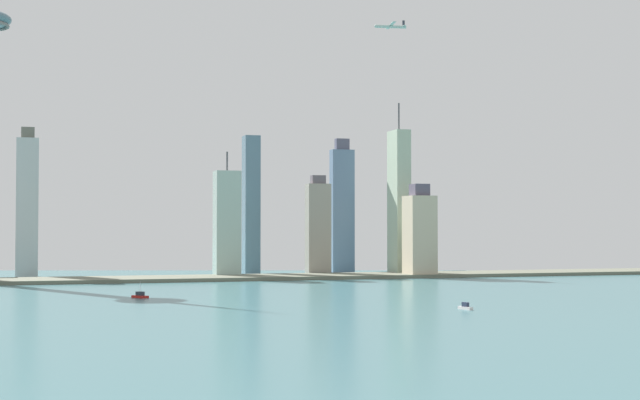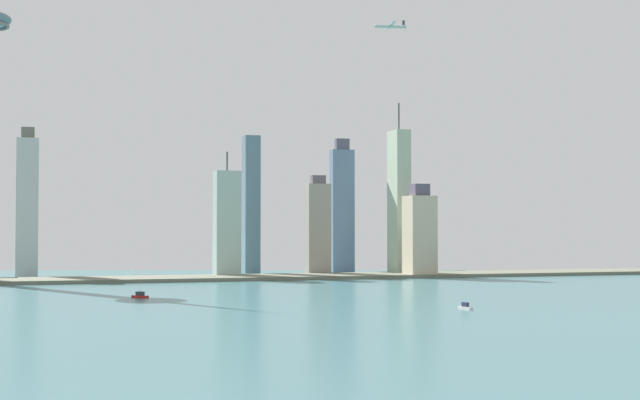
% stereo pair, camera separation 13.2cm
% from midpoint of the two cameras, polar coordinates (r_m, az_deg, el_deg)
% --- Properties ---
extents(waterfront_pier, '(929.61, 65.25, 3.16)m').
position_cam_midpoint_polar(waterfront_pier, '(856.62, 1.68, -4.66)').
color(waterfront_pier, '#666957').
rests_on(waterfront_pier, ground).
extents(skyscraper_0, '(23.72, 13.62, 50.61)m').
position_cam_midpoint_polar(skyscraper_0, '(967.29, 5.88, -3.01)').
color(skyscraper_0, slate).
rests_on(skyscraper_0, ground).
extents(skyscraper_1, '(14.32, 26.86, 166.53)m').
position_cam_midpoint_polar(skyscraper_1, '(901.08, 4.86, -0.16)').
color(skyscraper_1, '#A8BAA0').
rests_on(skyscraper_1, ground).
extents(skyscraper_2, '(22.70, 20.91, 115.64)m').
position_cam_midpoint_polar(skyscraper_2, '(857.24, -5.73, -1.49)').
color(skyscraper_2, '#9FBBAF').
rests_on(skyscraper_2, ground).
extents(skyscraper_3, '(23.20, 12.01, 136.71)m').
position_cam_midpoint_polar(skyscraper_3, '(948.21, 1.36, -0.56)').
color(skyscraper_3, slate).
rests_on(skyscraper_3, ground).
extents(skyscraper_4, '(14.76, 17.17, 134.19)m').
position_cam_midpoint_polar(skyscraper_4, '(896.09, -4.25, -0.34)').
color(skyscraper_4, slate).
rests_on(skyscraper_4, ground).
extents(skyscraper_6, '(19.85, 21.97, 139.07)m').
position_cam_midpoint_polar(skyscraper_6, '(905.68, -17.49, -0.33)').
color(skyscraper_6, '#ADBBBB').
rests_on(skyscraper_6, ground).
extents(skyscraper_7, '(22.20, 14.29, 95.90)m').
position_cam_midpoint_polar(skyscraper_7, '(889.90, -0.13, -1.73)').
color(skyscraper_7, gray).
rests_on(skyscraper_7, ground).
extents(skyscraper_8, '(24.73, 26.02, 86.17)m').
position_cam_midpoint_polar(skyscraper_8, '(865.12, 6.12, -2.10)').
color(skyscraper_8, beige).
rests_on(skyscraper_8, ground).
extents(boat_0, '(4.93, 10.44, 4.05)m').
position_cam_midpoint_polar(boat_0, '(526.11, 8.89, -6.49)').
color(boat_0, white).
rests_on(boat_0, ground).
extents(boat_1, '(10.56, 12.65, 10.54)m').
position_cam_midpoint_polar(boat_1, '(618.11, -10.97, -5.77)').
color(boat_1, red).
rests_on(boat_1, ground).
extents(airplane, '(32.08, 33.40, 8.10)m').
position_cam_midpoint_polar(airplane, '(940.54, 4.32, 10.56)').
color(airplane, '#ADC8BE').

